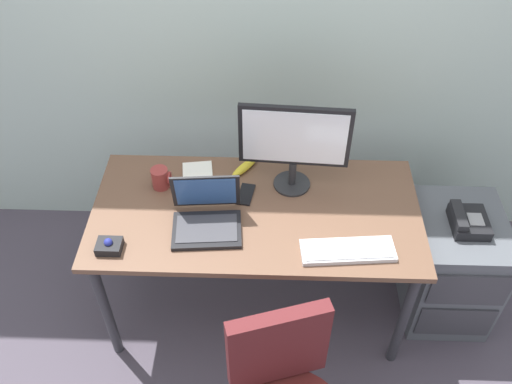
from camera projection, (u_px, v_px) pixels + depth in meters
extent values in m
plane|color=#4C4450|center=(256.00, 302.00, 3.12)|extent=(8.00, 8.00, 0.00)
cube|color=#B2C7BB|center=(261.00, 9.00, 2.66)|extent=(6.00, 0.10, 2.80)
cube|color=brown|center=(256.00, 212.00, 2.60)|extent=(1.55, 0.75, 0.03)
cylinder|color=#2D2D33|center=(106.00, 310.00, 2.66)|extent=(0.05, 0.05, 0.73)
cylinder|color=#2D2D33|center=(403.00, 319.00, 2.62)|extent=(0.05, 0.05, 0.73)
cylinder|color=#2D2D33|center=(131.00, 215.00, 3.11)|extent=(0.05, 0.05, 0.73)
cylinder|color=#2D2D33|center=(386.00, 221.00, 3.07)|extent=(0.05, 0.05, 0.73)
cube|color=#52565C|center=(450.00, 265.00, 2.90)|extent=(0.42, 0.52, 0.65)
cube|color=#38383D|center=(470.00, 290.00, 2.61)|extent=(0.38, 0.01, 0.22)
cube|color=#38383D|center=(455.00, 322.00, 2.80)|extent=(0.38, 0.01, 0.22)
cube|color=black|center=(469.00, 222.00, 2.64)|extent=(0.17, 0.20, 0.06)
cube|color=black|center=(459.00, 215.00, 2.61)|extent=(0.05, 0.18, 0.04)
cube|color=gray|center=(476.00, 219.00, 2.61)|extent=(0.07, 0.08, 0.01)
cube|color=#571D20|center=(278.00, 347.00, 2.12)|extent=(0.40, 0.17, 0.42)
cylinder|color=#262628|center=(292.00, 184.00, 2.71)|extent=(0.18, 0.18, 0.01)
cylinder|color=#262628|center=(292.00, 173.00, 2.66)|extent=(0.04, 0.04, 0.13)
cube|color=black|center=(295.00, 136.00, 2.50)|extent=(0.51, 0.05, 0.32)
cube|color=white|center=(295.00, 138.00, 2.49)|extent=(0.47, 0.03, 0.28)
cube|color=silver|center=(348.00, 251.00, 2.40)|extent=(0.42, 0.17, 0.02)
cube|color=white|center=(348.00, 249.00, 2.39)|extent=(0.39, 0.15, 0.01)
cube|color=black|center=(207.00, 230.00, 2.49)|extent=(0.33, 0.24, 0.02)
cube|color=#38383D|center=(207.00, 228.00, 2.48)|extent=(0.28, 0.19, 0.00)
cube|color=black|center=(206.00, 191.00, 2.50)|extent=(0.31, 0.08, 0.22)
cube|color=#335999|center=(206.00, 192.00, 2.50)|extent=(0.28, 0.06, 0.19)
cube|color=black|center=(109.00, 246.00, 2.41)|extent=(0.11, 0.09, 0.04)
sphere|color=navy|center=(108.00, 242.00, 2.39)|extent=(0.04, 0.04, 0.04)
cylinder|color=maroon|center=(160.00, 178.00, 2.67)|extent=(0.08, 0.08, 0.11)
torus|color=maroon|center=(169.00, 178.00, 2.67)|extent=(0.01, 0.07, 0.07)
cube|color=white|center=(198.00, 176.00, 2.75)|extent=(0.18, 0.23, 0.01)
cube|color=black|center=(246.00, 194.00, 2.66)|extent=(0.09, 0.15, 0.01)
ellipsoid|color=yellow|center=(245.00, 167.00, 2.78)|extent=(0.15, 0.18, 0.04)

